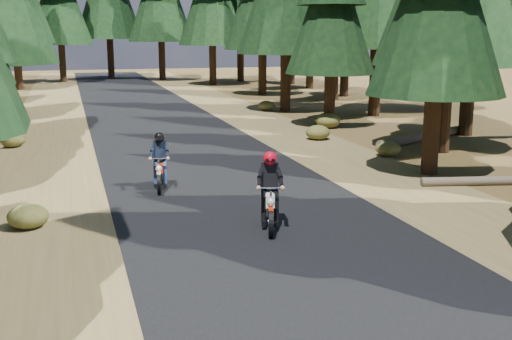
{
  "coord_description": "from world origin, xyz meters",
  "views": [
    {
      "loc": [
        -3.78,
        -11.35,
        4.0
      ],
      "look_at": [
        0.0,
        1.5,
        1.1
      ],
      "focal_mm": 45.0,
      "sensor_mm": 36.0,
      "label": 1
    }
  ],
  "objects_px": {
    "log_far": "(502,181)",
    "rider_lead": "(270,204)",
    "log_near": "(423,137)",
    "rider_follow": "(160,171)"
  },
  "relations": [
    {
      "from": "rider_lead",
      "to": "rider_follow",
      "type": "height_order",
      "value": "rider_lead"
    },
    {
      "from": "log_near",
      "to": "log_far",
      "type": "distance_m",
      "value": 7.07
    },
    {
      "from": "log_near",
      "to": "rider_lead",
      "type": "distance_m",
      "value": 12.47
    },
    {
      "from": "log_far",
      "to": "rider_lead",
      "type": "height_order",
      "value": "rider_lead"
    },
    {
      "from": "log_near",
      "to": "log_far",
      "type": "relative_size",
      "value": 1.25
    },
    {
      "from": "log_far",
      "to": "log_near",
      "type": "bearing_deg",
      "value": 87.98
    },
    {
      "from": "log_near",
      "to": "rider_lead",
      "type": "height_order",
      "value": "rider_lead"
    },
    {
      "from": "log_near",
      "to": "rider_lead",
      "type": "bearing_deg",
      "value": -161.72
    },
    {
      "from": "log_near",
      "to": "log_far",
      "type": "bearing_deg",
      "value": -130.76
    },
    {
      "from": "log_near",
      "to": "rider_follow",
      "type": "height_order",
      "value": "rider_follow"
    }
  ]
}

